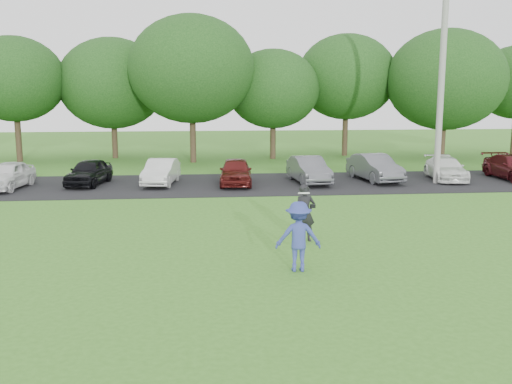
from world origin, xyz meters
TOP-DOWN VIEW (x-y plane):
  - ground at (0.00, 0.00)m, footprint 100.00×100.00m
  - parking_lot at (0.00, 13.00)m, footprint 32.00×6.50m
  - utility_pole at (9.20, 12.28)m, footprint 0.28×0.28m
  - frisbee_player at (0.66, 0.10)m, footprint 1.11×0.68m
  - camera_bystander at (1.31, 2.76)m, footprint 0.62×0.45m
  - parked_cars at (0.51, 13.05)m, footprint 28.41×4.42m
  - tree_row at (1.51, 22.76)m, footprint 42.39×9.85m

SIDE VIEW (x-z plane):
  - ground at x=0.00m, z-range 0.00..0.00m
  - parking_lot at x=0.00m, z-range 0.00..0.03m
  - parked_cars at x=0.51m, z-range -0.02..1.23m
  - camera_bystander at x=1.31m, z-range 0.00..1.61m
  - frisbee_player at x=0.66m, z-range -0.13..1.79m
  - tree_row at x=1.51m, z-range 0.59..9.23m
  - utility_pole at x=9.20m, z-range 0.00..10.34m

